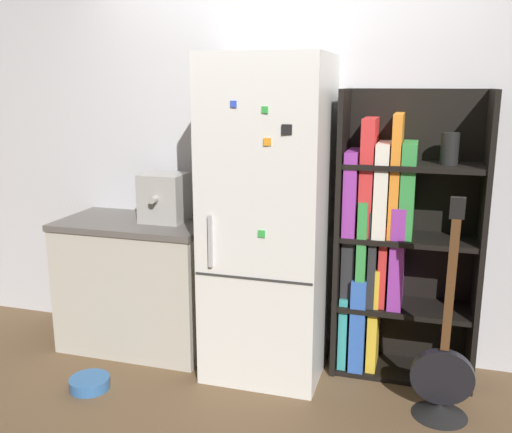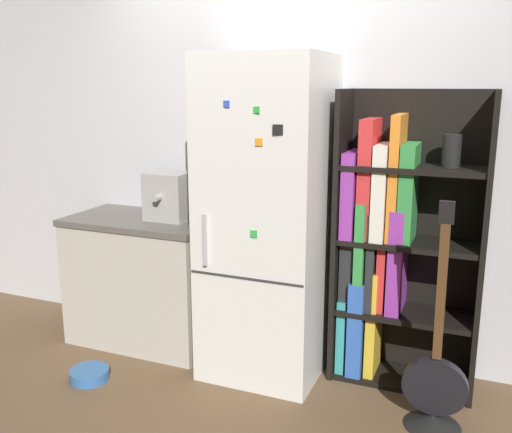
% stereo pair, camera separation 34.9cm
% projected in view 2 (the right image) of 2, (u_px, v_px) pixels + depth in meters
% --- Properties ---
extents(ground_plane, '(16.00, 16.00, 0.00)m').
position_uv_depth(ground_plane, '(261.00, 373.00, 3.55)').
color(ground_plane, brown).
extents(wall_back, '(8.00, 0.05, 2.60)m').
position_uv_depth(wall_back, '(289.00, 157.00, 3.68)').
color(wall_back, silver).
rests_on(wall_back, ground_plane).
extents(refrigerator, '(0.70, 0.70, 1.93)m').
position_uv_depth(refrigerator, '(268.00, 219.00, 3.43)').
color(refrigerator, white).
rests_on(refrigerator, ground_plane).
extents(bookshelf, '(0.83, 0.37, 1.73)m').
position_uv_depth(bookshelf, '(390.00, 246.00, 3.36)').
color(bookshelf, black).
rests_on(bookshelf, ground_plane).
extents(kitchen_counter, '(1.00, 0.60, 0.88)m').
position_uv_depth(kitchen_counter, '(145.00, 279.00, 3.94)').
color(kitchen_counter, '#BCB7A8').
rests_on(kitchen_counter, ground_plane).
extents(espresso_machine, '(0.28, 0.32, 0.31)m').
position_uv_depth(espresso_machine, '(170.00, 196.00, 3.77)').
color(espresso_machine, '#A5A39E').
rests_on(espresso_machine, kitchen_counter).
extents(guitar, '(0.33, 0.30, 1.24)m').
position_uv_depth(guitar, '(434.00, 396.00, 2.96)').
color(guitar, black).
rests_on(guitar, ground_plane).
extents(pet_bowl, '(0.24, 0.24, 0.07)m').
position_uv_depth(pet_bowl, '(89.00, 374.00, 3.47)').
color(pet_bowl, '#3366A5').
rests_on(pet_bowl, ground_plane).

